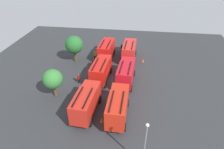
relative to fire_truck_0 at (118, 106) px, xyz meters
The scene contains 18 objects.
ground_plane 9.36m from the fire_truck_0, 12.78° to the left, with size 54.48×54.48×0.00m, color #2D3033.
fire_truck_0 is the anchor object (origin of this frame).
fire_truck_1 8.71m from the fire_truck_0, ahead, with size 7.32×3.08×3.88m.
fire_truck_2 17.84m from the fire_truck_0, ahead, with size 7.28×2.95×3.88m.
fire_truck_3 4.45m from the fire_truck_0, 87.08° to the left, with size 7.34×3.12×3.88m.
fire_truck_4 9.92m from the fire_truck_0, 23.82° to the left, with size 7.33×3.09×3.88m.
fire_truck_5 18.19m from the fire_truck_0, 14.05° to the left, with size 7.30×3.02×3.88m.
firefighter_0 23.82m from the fire_truck_0, ahead, with size 0.44×0.48×1.61m.
firefighter_1 21.70m from the fire_truck_0, ahead, with size 0.33×0.46×1.67m.
firefighter_2 10.88m from the fire_truck_0, 45.76° to the left, with size 0.48×0.42×1.69m.
firefighter_3 18.21m from the fire_truck_0, 22.12° to the left, with size 0.31×0.46×1.78m.
firefighter_4 14.29m from the fire_truck_0, 26.37° to the left, with size 0.46×0.47×1.81m.
tree_0 11.07m from the fire_truck_0, 71.82° to the left, with size 3.09×3.09×4.79m.
tree_1 18.68m from the fire_truck_0, 34.95° to the left, with size 3.63×3.63×5.63m.
traffic_cone_0 2.95m from the fire_truck_0, 120.47° to the left, with size 0.51×0.51×0.73m, color #F2600C.
traffic_cone_1 7.30m from the fire_truck_0, 70.46° to the left, with size 0.51×0.51×0.73m, color #F2600C.
traffic_cone_2 17.44m from the fire_truck_0, 11.39° to the right, with size 0.47×0.47×0.67m, color #F2600C.
lamppost 7.83m from the fire_truck_0, 152.91° to the right, with size 0.36×0.36×6.31m.
Camera 1 is at (-28.89, -3.99, 19.84)m, focal length 31.32 mm.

